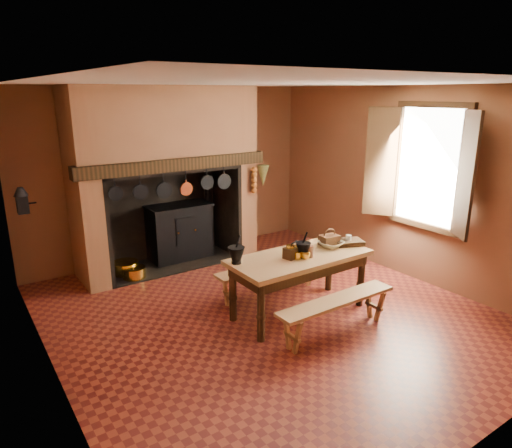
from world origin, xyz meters
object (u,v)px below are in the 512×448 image
(coffee_grinder, at_px, (290,252))
(mixing_bowl, at_px, (331,244))
(wicker_basket, at_px, (329,240))
(iron_range, at_px, (180,231))
(bench_front, at_px, (336,308))
(work_table, at_px, (300,264))

(coffee_grinder, relative_size, mixing_bowl, 0.67)
(coffee_grinder, relative_size, wicker_basket, 0.83)
(iron_range, height_order, mixing_bowl, iron_range)
(iron_range, relative_size, bench_front, 1.01)
(bench_front, xyz_separation_m, coffee_grinder, (-0.17, 0.65, 0.52))
(iron_range, xyz_separation_m, mixing_bowl, (0.91, -2.62, 0.33))
(work_table, bearing_deg, mixing_bowl, 1.28)
(wicker_basket, bearing_deg, coffee_grinder, -167.01)
(mixing_bowl, distance_m, wicker_basket, 0.09)
(mixing_bowl, bearing_deg, wicker_basket, 63.90)
(work_table, distance_m, coffee_grinder, 0.27)
(work_table, xyz_separation_m, bench_front, (0.00, -0.67, -0.32))
(coffee_grinder, height_order, wicker_basket, wicker_basket)
(coffee_grinder, bearing_deg, work_table, -6.04)
(mixing_bowl, bearing_deg, coffee_grinder, -177.26)
(work_table, relative_size, coffee_grinder, 8.48)
(bench_front, xyz_separation_m, mixing_bowl, (0.53, 0.68, 0.48))
(mixing_bowl, bearing_deg, bench_front, -127.82)
(work_table, xyz_separation_m, coffee_grinder, (-0.17, -0.02, 0.20))
(iron_range, relative_size, wicker_basket, 6.32)
(bench_front, relative_size, mixing_bowl, 5.07)
(work_table, xyz_separation_m, wicker_basket, (0.56, 0.08, 0.20))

